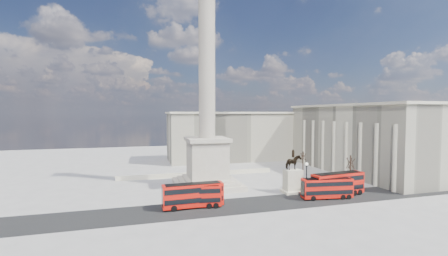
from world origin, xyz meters
TOP-DOWN VIEW (x-y plane):
  - ground at (0.00, 0.00)m, footprint 180.00×180.00m
  - asphalt_road at (5.00, -10.00)m, footprint 120.00×9.00m
  - nelsons_column at (0.00, 5.00)m, footprint 14.00×14.00m
  - balustrade_wall at (0.00, 16.00)m, footprint 40.00×0.60m
  - building_east at (45.00, 10.00)m, footprint 19.00×46.00m
  - building_northeast at (20.00, 40.00)m, footprint 51.00×17.00m
  - red_bus_a at (-5.56, -8.90)m, footprint 9.86×3.39m
  - red_bus_b at (-5.54, -8.98)m, footprint 10.45×2.79m
  - red_bus_c at (19.80, -10.56)m, footprint 9.83×3.49m
  - red_bus_d at (23.03, -9.41)m, footprint 11.44×3.84m
  - victorian_lamp at (15.95, -9.52)m, footprint 0.59×0.59m
  - equestrian_statue at (15.60, -4.97)m, footprint 4.30×3.22m
  - bare_tree_near at (27.50, -7.32)m, footprint 1.81×1.81m
  - bare_tree_mid at (26.78, 10.00)m, footprint 1.72×1.72m
  - bare_tree_far at (42.92, 12.65)m, footprint 1.99×1.99m
  - pedestrian_walking at (25.83, -5.89)m, footprint 0.63×0.47m
  - pedestrian_standing at (24.66, -2.31)m, footprint 1.06×0.98m
  - pedestrian_crossing at (14.52, -4.33)m, footprint 0.89×1.18m

SIDE VIEW (x-z plane):
  - ground at x=0.00m, z-range 0.00..0.00m
  - asphalt_road at x=5.00m, z-range 0.00..0.01m
  - balustrade_wall at x=0.00m, z-range 0.00..1.10m
  - pedestrian_walking at x=25.83m, z-range 0.00..1.56m
  - pedestrian_standing at x=24.66m, z-range 0.00..1.75m
  - pedestrian_crossing at x=14.52m, z-range 0.00..1.86m
  - red_bus_c at x=19.80m, z-range 0.10..4.00m
  - red_bus_a at x=-5.56m, z-range 0.10..4.01m
  - red_bus_b at x=-5.54m, z-range 0.10..4.31m
  - red_bus_d at x=23.03m, z-range 0.11..4.66m
  - equestrian_statue at x=15.60m, z-range -1.32..7.55m
  - victorian_lamp at x=15.95m, z-range 0.61..7.53m
  - bare_tree_mid at x=26.78m, z-range 1.88..8.39m
  - bare_tree_near at x=27.50m, z-range 2.27..10.18m
  - bare_tree_far at x=42.92m, z-range 2.34..10.45m
  - building_northeast at x=20.00m, z-range 0.02..16.62m
  - building_east at x=45.00m, z-range 0.02..18.62m
  - nelsons_column at x=0.00m, z-range -12.01..37.84m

